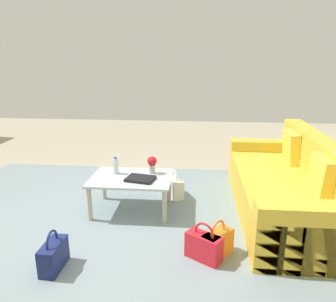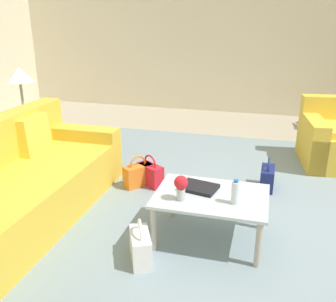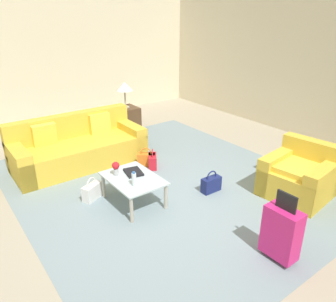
{
  "view_description": "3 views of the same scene",
  "coord_description": "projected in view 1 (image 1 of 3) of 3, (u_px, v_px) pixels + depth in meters",
  "views": [
    {
      "loc": [
        -1.13,
        2.93,
        1.74
      ],
      "look_at": [
        -0.83,
        -0.36,
        0.77
      ],
      "focal_mm": 35.0,
      "sensor_mm": 36.0,
      "label": 1
    },
    {
      "loc": [
        -0.01,
        -3.24,
        1.79
      ],
      "look_at": [
        -0.82,
        -0.31,
        0.69
      ],
      "focal_mm": 40.0,
      "sensor_mm": 36.0,
      "label": 2
    },
    {
      "loc": [
        3.23,
        -2.58,
        2.61
      ],
      "look_at": [
        -0.18,
        -0.04,
        0.79
      ],
      "focal_mm": 35.0,
      "sensor_mm": 36.0,
      "label": 3
    }
  ],
  "objects": [
    {
      "name": "area_rug",
      "position": [
        139.0,
        244.0,
        3.14
      ],
      "size": [
        5.2,
        4.4,
        0.01
      ],
      "primitive_type": "cube",
      "color": "gray",
      "rests_on": "ground"
    },
    {
      "name": "coffee_table",
      "position": [
        131.0,
        182.0,
        3.73
      ],
      "size": [
        0.91,
        0.66,
        0.41
      ],
      "color": "silver",
      "rests_on": "ground"
    },
    {
      "name": "water_bottle",
      "position": [
        116.0,
        166.0,
        3.8
      ],
      "size": [
        0.06,
        0.06,
        0.2
      ],
      "color": "silver",
      "rests_on": "coffee_table"
    },
    {
      "name": "couch",
      "position": [
        291.0,
        189.0,
        3.68
      ],
      "size": [
        0.96,
        2.32,
        0.88
      ],
      "color": "gold",
      "rests_on": "ground"
    },
    {
      "name": "handbag_red",
      "position": [
        204.0,
        246.0,
        2.87
      ],
      "size": [
        0.34,
        0.29,
        0.36
      ],
      "color": "red",
      "rests_on": "ground"
    },
    {
      "name": "handbag_white",
      "position": [
        174.0,
        187.0,
        4.18
      ],
      "size": [
        0.26,
        0.35,
        0.36
      ],
      "color": "white",
      "rests_on": "ground"
    },
    {
      "name": "ground_plane",
      "position": [
        85.0,
        230.0,
        3.38
      ],
      "size": [
        12.0,
        12.0,
        0.0
      ],
      "primitive_type": "plane",
      "color": "#A89E89"
    },
    {
      "name": "coffee_table_book",
      "position": [
        140.0,
        179.0,
        3.62
      ],
      "size": [
        0.34,
        0.29,
        0.03
      ],
      "primitive_type": "cube",
      "rotation": [
        0.0,
        0.0,
        -0.21
      ],
      "color": "black",
      "rests_on": "coffee_table"
    },
    {
      "name": "handbag_navy",
      "position": [
        54.0,
        255.0,
        2.74
      ],
      "size": [
        0.14,
        0.32,
        0.36
      ],
      "color": "navy",
      "rests_on": "ground"
    },
    {
      "name": "handbag_orange",
      "position": [
        217.0,
        244.0,
        2.91
      ],
      "size": [
        0.31,
        0.34,
        0.36
      ],
      "color": "orange",
      "rests_on": "ground"
    },
    {
      "name": "flower_vase",
      "position": [
        152.0,
        163.0,
        3.8
      ],
      "size": [
        0.11,
        0.11,
        0.21
      ],
      "color": "#B2B7BC",
      "rests_on": "coffee_table"
    }
  ]
}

